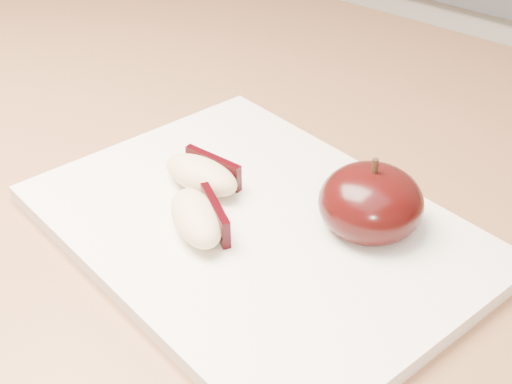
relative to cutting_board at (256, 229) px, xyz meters
The scene contains 4 objects.
cutting_board is the anchor object (origin of this frame).
apple_half 0.08m from the cutting_board, 38.03° to the left, with size 0.08×0.08×0.06m.
apple_wedge_a 0.06m from the cutting_board, behind, with size 0.06×0.03×0.02m.
apple_wedge_b 0.04m from the cutting_board, 125.47° to the right, with size 0.07×0.06×0.02m.
Camera 1 is at (0.19, 0.10, 1.21)m, focal length 50.00 mm.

